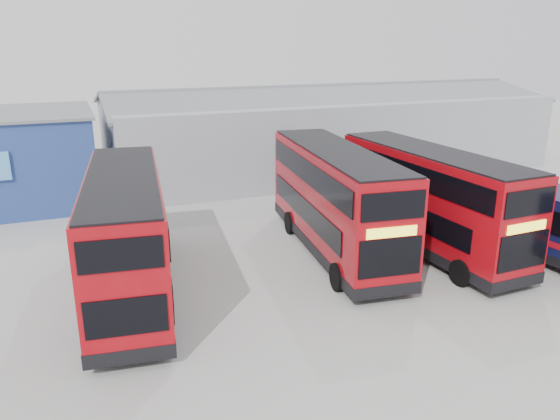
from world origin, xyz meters
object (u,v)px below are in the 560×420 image
object	(u,v)px
double_decker_centre	(335,202)
double_decker_right	(429,201)
maintenance_shed	(324,131)
single_decker_blue	(531,219)
double_decker_left	(127,236)

from	to	relation	value
double_decker_centre	double_decker_right	xyz separation A→B (m)	(3.92, -1.22, -0.06)
maintenance_shed	double_decker_centre	world-z (taller)	maintenance_shed
double_decker_right	double_decker_centre	bearing A→B (deg)	160.32
single_decker_blue	double_decker_left	bearing A→B (deg)	-14.72
double_decker_left	double_decker_centre	bearing A→B (deg)	-166.55
maintenance_shed	double_decker_centre	bearing A→B (deg)	-114.25
maintenance_shed	double_decker_left	bearing A→B (deg)	-133.92
double_decker_centre	single_decker_blue	distance (m)	8.54
double_decker_centre	double_decker_left	bearing A→B (deg)	-166.93
double_decker_left	double_decker_right	world-z (taller)	double_decker_left
maintenance_shed	single_decker_blue	size ratio (longest dim) A/B	2.74
maintenance_shed	single_decker_blue	world-z (taller)	maintenance_shed
double_decker_left	double_decker_centre	world-z (taller)	double_decker_centre
double_decker_right	single_decker_blue	bearing A→B (deg)	-27.61
double_decker_left	single_decker_blue	world-z (taller)	double_decker_left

